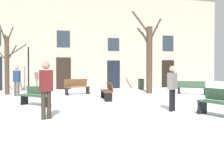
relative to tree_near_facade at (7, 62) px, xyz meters
name	(u,v)px	position (x,y,z in m)	size (l,w,h in m)	color
ground_plane	(122,104)	(5.68, -5.80, -2.04)	(36.69, 36.69, 0.00)	white
building_facade	(89,37)	(5.68, 3.59, 2.12)	(22.93, 0.60, 8.23)	tan
tree_near_facade	(7,62)	(0.00, 0.00, 0.00)	(2.11, 2.10, 4.53)	#423326
tree_right_of_center	(149,56)	(8.83, -1.37, 0.36)	(2.06, 1.30, 5.38)	#423326
streetlamp	(28,61)	(1.18, 1.27, 0.11)	(0.30, 0.30, 3.50)	black
litter_bin	(141,84)	(9.50, 1.84, -1.63)	(0.50, 0.50, 0.81)	#2D3D2D
bench_near_center_tree	(191,87)	(11.07, -2.76, -1.60)	(1.57, 1.47, 0.85)	#2D4C33
bench_back_to_back_left	(77,87)	(4.18, -1.10, -1.55)	(1.65, 1.00, 0.96)	brown
bench_back_to_back_right	(35,96)	(1.88, -5.57, -1.61)	(1.29, 1.43, 0.83)	#2D4C33
bench_far_corner	(222,103)	(7.88, -9.85, -1.56)	(0.86, 1.77, 0.92)	#2D4C33
bench_facing_shops	(107,91)	(5.39, -4.14, -1.57)	(0.64, 1.88, 0.89)	#51331E
person_near_bench	(46,87)	(2.32, -8.74, -1.02)	(0.43, 0.33, 1.81)	#2D271E
person_by_shop_door	(172,86)	(6.90, -8.30, -1.10)	(0.44, 0.40, 1.70)	black
person_crossing_plaza	(17,79)	(0.66, -1.00, -1.06)	(0.42, 0.30, 1.75)	#403D3A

